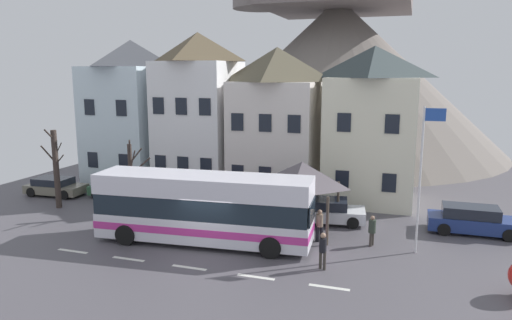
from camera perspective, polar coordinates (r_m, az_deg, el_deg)
ground_plane at (r=22.43m, az=-6.03°, el=-11.13°), size 40.00×60.00×0.07m
townhouse_00 at (r=37.47m, az=-14.49°, el=5.68°), size 5.16×6.94×10.55m
townhouse_01 at (r=33.95m, az=-6.85°, el=5.77°), size 5.05×5.40×10.91m
townhouse_02 at (r=31.89m, az=2.49°, el=4.54°), size 5.51×5.18×9.82m
townhouse_03 at (r=31.10m, az=13.72°, el=4.11°), size 5.43×5.83×9.82m
hilltop_castle at (r=50.80m, az=9.51°, el=10.98°), size 33.86×33.86×24.07m
transit_bus at (r=23.20m, az=-6.32°, el=-5.87°), size 10.69×3.31×3.38m
bus_shelter at (r=24.54m, az=5.54°, el=-1.75°), size 3.60×3.60×3.70m
parked_car_00 at (r=32.84m, az=-15.95°, el=-3.20°), size 4.08×2.04×1.36m
parked_car_01 at (r=27.10m, az=24.60°, el=-6.59°), size 4.56×1.89×1.43m
parked_car_02 at (r=26.76m, az=8.60°, el=-6.05°), size 4.17×2.45×1.31m
parked_car_03 at (r=34.92m, az=-22.91°, el=-2.94°), size 4.01×2.12×1.20m
pedestrian_00 at (r=23.69m, az=7.62°, el=-7.67°), size 0.36×0.34×1.62m
pedestrian_01 at (r=20.46m, az=8.01°, el=-10.42°), size 0.31×0.31×1.62m
pedestrian_02 at (r=23.57m, az=13.75°, el=-7.98°), size 0.35×0.35×1.50m
public_bench at (r=26.85m, az=5.10°, el=-6.29°), size 1.72×0.48×0.87m
flagpole at (r=22.51m, az=19.34°, el=-1.10°), size 0.95×0.10×6.74m
bare_tree_00 at (r=31.26m, az=-22.85°, el=-0.93°), size 1.50×1.77×4.94m
bare_tree_01 at (r=28.25m, az=-14.72°, el=-1.94°), size 1.51×1.52×4.57m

